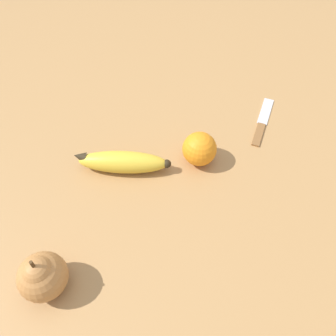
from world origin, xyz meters
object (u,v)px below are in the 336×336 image
pear (42,276)px  orange (199,147)px  paring_knife (262,122)px  banana (122,162)px

pear → orange: bearing=-137.8°
orange → paring_knife: size_ratio=0.45×
pear → paring_knife: 0.53m
orange → paring_knife: bearing=-149.8°
banana → orange: size_ratio=2.83×
banana → paring_knife: (-0.31, -0.11, -0.02)m
banana → paring_knife: banana is taller
orange → pear: (0.26, 0.24, 0.01)m
orange → paring_knife: orange is taller
pear → banana: bearing=-116.5°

